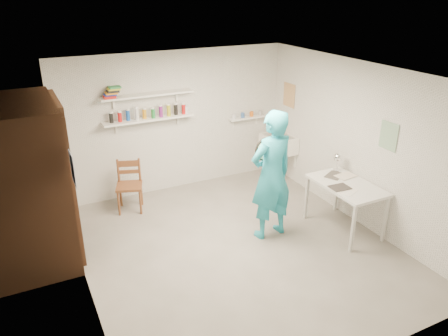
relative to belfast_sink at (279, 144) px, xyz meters
name	(u,v)px	position (x,y,z in m)	size (l,w,h in m)	color
floor	(237,248)	(-1.75, -1.70, -0.71)	(4.00, 4.50, 0.02)	slate
ceiling	(239,73)	(-1.75, -1.70, 1.71)	(4.00, 4.50, 0.02)	silver
wall_back	(176,122)	(-1.75, 0.56, 0.50)	(4.00, 0.02, 2.40)	silver
wall_front	(363,261)	(-1.75, -3.96, 0.50)	(4.00, 0.02, 2.40)	silver
wall_left	(76,200)	(-3.76, -1.70, 0.50)	(0.02, 4.50, 2.40)	silver
wall_right	(358,144)	(0.26, -1.70, 0.50)	(0.02, 4.50, 2.40)	silver
doorway_recess	(66,181)	(-3.74, -0.65, 0.30)	(0.02, 0.90, 2.00)	black
corridor_box	(6,188)	(-4.45, -0.65, 0.35)	(1.40, 1.50, 2.10)	brown
door_lintel	(56,102)	(-3.72, -0.65, 1.35)	(0.06, 1.05, 0.10)	brown
door_jamb_near	(74,196)	(-3.72, -1.15, 0.30)	(0.06, 0.10, 2.00)	brown
door_jamb_far	(62,167)	(-3.72, -0.15, 0.30)	(0.06, 0.10, 2.00)	brown
shelf_lower	(149,119)	(-2.25, 0.43, 0.65)	(1.50, 0.22, 0.03)	white
shelf_upper	(147,95)	(-2.25, 0.43, 1.05)	(1.50, 0.22, 0.03)	white
ledge_shelf	(247,118)	(-0.40, 0.47, 0.42)	(0.70, 0.14, 0.03)	white
poster_left	(73,169)	(-3.74, -1.65, 0.85)	(0.01, 0.28, 0.36)	#334C7F
poster_right_a	(289,95)	(0.24, 0.10, 0.85)	(0.01, 0.34, 0.42)	#995933
poster_right_b	(389,136)	(0.24, -2.25, 0.80)	(0.01, 0.30, 0.38)	#3F724C
belfast_sink	(279,144)	(0.00, 0.00, 0.00)	(0.48, 0.60, 0.30)	white
man	(271,176)	(-1.16, -1.59, 0.24)	(0.68, 0.45, 1.87)	#25A4BC
wall_clock	(265,149)	(-1.14, -1.37, 0.55)	(0.34, 0.34, 0.04)	beige
wooden_chair	(129,186)	(-2.76, 0.03, -0.28)	(0.40, 0.38, 0.85)	brown
work_table	(344,207)	(-0.11, -1.95, -0.33)	(0.67, 1.11, 0.74)	silver
desk_lamp	(338,157)	(0.07, -1.51, 0.26)	(0.14, 0.14, 0.14)	white
spray_cans	(149,113)	(-2.25, 0.43, 0.75)	(1.32, 0.06, 0.17)	black
book_stack	(112,92)	(-2.80, 0.43, 1.15)	(0.28, 0.14, 0.17)	red
ledge_pots	(247,115)	(-0.40, 0.47, 0.48)	(0.48, 0.07, 0.09)	silver
papers	(347,183)	(-0.11, -1.95, 0.05)	(0.30, 0.22, 0.02)	silver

